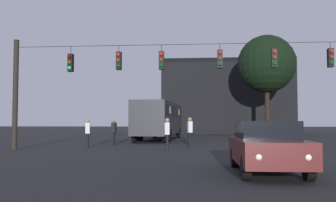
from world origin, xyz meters
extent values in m
plane|color=black|center=(0.00, 24.50, 0.00)|extent=(168.00, 168.00, 0.00)
cylinder|color=black|center=(-9.45, 15.52, 2.97)|extent=(0.28, 0.28, 5.93)
cylinder|color=black|center=(0.00, 15.52, 5.53)|extent=(18.90, 0.02, 0.02)
cylinder|color=black|center=(-6.41, 15.52, 5.32)|extent=(0.03, 0.03, 0.40)
cube|color=black|center=(-6.41, 15.52, 4.64)|extent=(0.26, 0.32, 0.95)
sphere|color=#510A0A|center=(-6.41, 15.34, 4.94)|extent=(0.20, 0.20, 0.20)
sphere|color=#5B3D0C|center=(-6.41, 15.34, 4.64)|extent=(0.20, 0.20, 0.20)
sphere|color=#1EE04C|center=(-6.41, 15.34, 4.34)|extent=(0.20, 0.20, 0.20)
cylinder|color=black|center=(-3.80, 15.52, 5.35)|extent=(0.03, 0.03, 0.34)
cube|color=black|center=(-3.80, 15.52, 4.71)|extent=(0.26, 0.32, 0.95)
sphere|color=red|center=(-3.80, 15.34, 5.01)|extent=(0.20, 0.20, 0.20)
sphere|color=#5B3D0C|center=(-3.80, 15.34, 4.71)|extent=(0.20, 0.20, 0.20)
sphere|color=#0C4219|center=(-3.80, 15.34, 4.41)|extent=(0.20, 0.20, 0.20)
cylinder|color=black|center=(-1.53, 15.52, 5.35)|extent=(0.03, 0.03, 0.34)
cube|color=black|center=(-1.53, 15.52, 4.70)|extent=(0.26, 0.32, 0.95)
sphere|color=red|center=(-1.53, 15.34, 5.00)|extent=(0.20, 0.20, 0.20)
sphere|color=#5B3D0C|center=(-1.53, 15.34, 4.70)|extent=(0.20, 0.20, 0.20)
sphere|color=#0C4219|center=(-1.53, 15.34, 4.40)|extent=(0.20, 0.20, 0.20)
cylinder|color=black|center=(1.51, 15.52, 5.36)|extent=(0.03, 0.03, 0.32)
cube|color=black|center=(1.51, 15.52, 4.73)|extent=(0.26, 0.32, 0.95)
sphere|color=red|center=(1.51, 15.34, 5.03)|extent=(0.20, 0.20, 0.20)
sphere|color=#5B3D0C|center=(1.51, 15.34, 4.73)|extent=(0.20, 0.20, 0.20)
sphere|color=#0C4219|center=(1.51, 15.34, 4.43)|extent=(0.20, 0.20, 0.20)
cylinder|color=black|center=(4.26, 15.52, 5.37)|extent=(0.03, 0.03, 0.31)
cube|color=black|center=(4.26, 15.52, 4.74)|extent=(0.26, 0.32, 0.95)
sphere|color=red|center=(4.26, 15.34, 5.04)|extent=(0.20, 0.20, 0.20)
sphere|color=#5B3D0C|center=(4.26, 15.34, 4.74)|extent=(0.20, 0.20, 0.20)
sphere|color=#0C4219|center=(4.26, 15.34, 4.44)|extent=(0.20, 0.20, 0.20)
cylinder|color=black|center=(7.05, 15.52, 5.36)|extent=(0.03, 0.03, 0.33)
cube|color=black|center=(7.05, 15.52, 4.72)|extent=(0.26, 0.32, 0.95)
sphere|color=red|center=(7.05, 15.34, 5.02)|extent=(0.20, 0.20, 0.20)
sphere|color=#5B3D0C|center=(7.05, 15.34, 4.72)|extent=(0.20, 0.20, 0.20)
sphere|color=#0C4219|center=(7.05, 15.34, 4.42)|extent=(0.20, 0.20, 0.20)
cube|color=#2D2D33|center=(-2.85, 26.83, 1.75)|extent=(3.09, 11.12, 2.50)
cube|color=black|center=(-2.85, 26.83, 2.36)|extent=(3.10, 10.46, 0.70)
cylinder|color=black|center=(-3.75, 30.84, 0.50)|extent=(0.33, 1.01, 1.00)
cylinder|color=black|center=(-1.53, 30.72, 0.50)|extent=(0.33, 1.01, 1.00)
cylinder|color=black|center=(-4.08, 24.69, 0.50)|extent=(0.33, 1.01, 1.00)
cylinder|color=black|center=(-1.86, 24.57, 0.50)|extent=(0.33, 1.01, 1.00)
cylinder|color=black|center=(-4.19, 22.71, 0.50)|extent=(0.33, 1.01, 1.00)
cylinder|color=black|center=(-1.97, 22.59, 0.50)|extent=(0.33, 1.01, 1.00)
cube|color=beige|center=(-2.67, 30.12, 2.36)|extent=(2.60, 0.94, 0.56)
cube|color=beige|center=(-3.00, 24.08, 2.36)|extent=(2.60, 0.94, 0.56)
cube|color=#511919|center=(2.41, 7.25, 0.66)|extent=(1.85, 4.32, 0.68)
cube|color=black|center=(2.41, 7.40, 1.26)|extent=(1.61, 2.34, 0.52)
cylinder|color=black|center=(3.22, 5.84, 0.32)|extent=(0.23, 0.64, 0.64)
cylinder|color=black|center=(1.64, 5.83, 0.32)|extent=(0.23, 0.64, 0.64)
cylinder|color=black|center=(3.18, 8.68, 0.32)|extent=(0.23, 0.64, 0.64)
cylinder|color=black|center=(1.60, 8.66, 0.32)|extent=(0.23, 0.64, 0.64)
sphere|color=white|center=(3.01, 5.16, 0.66)|extent=(0.18, 0.18, 0.18)
sphere|color=white|center=(1.86, 5.15, 0.66)|extent=(0.18, 0.18, 0.18)
cylinder|color=black|center=(-4.95, 19.36, 0.41)|extent=(0.14, 0.14, 0.82)
cylinder|color=black|center=(-4.92, 19.51, 0.41)|extent=(0.14, 0.14, 0.82)
cube|color=black|center=(-4.94, 19.43, 1.13)|extent=(0.30, 0.39, 0.62)
sphere|color=#8C6B51|center=(-4.94, 19.43, 1.55)|extent=(0.22, 0.22, 0.22)
cylinder|color=black|center=(4.87, 19.50, 0.38)|extent=(0.14, 0.14, 0.76)
cylinder|color=black|center=(4.88, 19.34, 0.38)|extent=(0.14, 0.14, 0.76)
cube|color=#2D4C7F|center=(4.88, 19.42, 1.05)|extent=(0.25, 0.37, 0.57)
sphere|color=#8C6B51|center=(4.88, 19.42, 1.44)|extent=(0.21, 0.21, 0.21)
cylinder|color=black|center=(-0.10, 17.96, 0.43)|extent=(0.14, 0.14, 0.87)
cylinder|color=black|center=(-0.14, 18.11, 0.43)|extent=(0.14, 0.14, 0.87)
cube|color=silver|center=(-0.12, 18.03, 1.19)|extent=(0.32, 0.41, 0.65)
sphere|color=#8C6B51|center=(-0.12, 18.03, 1.63)|extent=(0.23, 0.23, 0.23)
cylinder|color=black|center=(-1.22, 15.47, 0.42)|extent=(0.14, 0.14, 0.83)
cylinder|color=black|center=(-1.21, 15.31, 0.42)|extent=(0.14, 0.14, 0.83)
cube|color=silver|center=(-1.21, 15.39, 1.14)|extent=(0.26, 0.37, 0.62)
sphere|color=#8C6B51|center=(-1.21, 15.39, 1.57)|extent=(0.23, 0.23, 0.23)
cylinder|color=black|center=(-5.93, 17.17, 0.41)|extent=(0.14, 0.14, 0.82)
cylinder|color=black|center=(-5.90, 17.02, 0.41)|extent=(0.14, 0.14, 0.82)
cube|color=silver|center=(-5.92, 17.09, 1.13)|extent=(0.31, 0.40, 0.61)
sphere|color=#8C6B51|center=(-5.92, 17.09, 1.55)|extent=(0.22, 0.22, 0.22)
cube|color=black|center=(3.85, 46.43, 4.35)|extent=(16.14, 9.86, 8.69)
cube|color=black|center=(3.85, 46.43, 8.94)|extent=(16.14, 9.86, 0.50)
cylinder|color=black|center=(7.33, 35.39, 2.68)|extent=(0.49, 0.49, 5.35)
sphere|color=black|center=(7.33, 35.39, 7.43)|extent=(5.94, 5.94, 5.94)
camera|label=1|loc=(0.48, -4.09, 1.51)|focal=40.56mm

